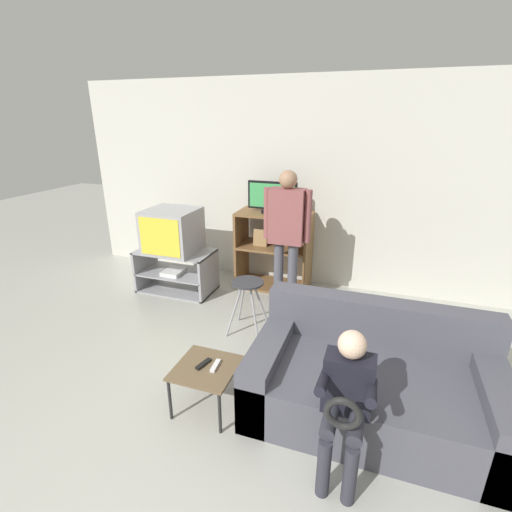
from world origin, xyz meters
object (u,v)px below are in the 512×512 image
at_px(folding_stool, 248,291).
at_px(person_seated_child, 346,396).
at_px(snack_table, 206,372).
at_px(media_shelf, 274,250).
at_px(television_main, 172,231).
at_px(tv_stand, 176,271).
at_px(person_standing_adult, 287,228).
at_px(television_flat, 272,198).
at_px(couch, 372,383).
at_px(remote_control_white, 215,366).
at_px(remote_control_black, 204,364).

bearing_deg(folding_stool, person_seated_child, -49.90).
height_order(snack_table, person_seated_child, person_seated_child).
height_order(media_shelf, person_seated_child, media_shelf).
bearing_deg(television_main, tv_stand, 65.14).
bearing_deg(person_standing_adult, television_flat, 122.80).
bearing_deg(couch, snack_table, -162.87).
bearing_deg(television_flat, tv_stand, -156.01).
height_order(television_main, remote_control_white, television_main).
bearing_deg(person_seated_child, television_main, 140.08).
bearing_deg(remote_control_black, tv_stand, 141.92).
bearing_deg(couch, television_flat, 125.64).
xyz_separation_m(television_main, person_standing_adult, (1.45, 0.01, 0.17)).
relative_size(television_flat, person_seated_child, 0.65).
relative_size(media_shelf, person_standing_adult, 0.63).
xyz_separation_m(media_shelf, television_flat, (-0.03, -0.02, 0.67)).
xyz_separation_m(media_shelf, person_standing_adult, (0.29, -0.52, 0.46)).
bearing_deg(person_standing_adult, snack_table, -94.52).
height_order(person_standing_adult, person_seated_child, person_standing_adult).
bearing_deg(couch, person_seated_child, -104.74).
xyz_separation_m(tv_stand, television_flat, (1.12, 0.50, 0.92)).
distance_m(media_shelf, person_standing_adult, 0.75).
height_order(television_main, person_standing_adult, person_standing_adult).
xyz_separation_m(television_main, television_flat, (1.13, 0.51, 0.38)).
distance_m(television_flat, person_standing_adult, 0.63).
bearing_deg(television_main, media_shelf, 24.42).
distance_m(media_shelf, person_seated_child, 2.76).
xyz_separation_m(remote_control_black, remote_control_white, (0.09, 0.01, 0.00)).
distance_m(tv_stand, remote_control_white, 2.22).
bearing_deg(person_standing_adult, tv_stand, -179.98).
height_order(television_flat, person_standing_adult, person_standing_adult).
height_order(media_shelf, folding_stool, media_shelf).
height_order(television_main, remote_control_black, television_main).
bearing_deg(couch, television_main, 150.73).
height_order(media_shelf, remote_control_black, media_shelf).
bearing_deg(media_shelf, person_seated_child, -64.43).
relative_size(media_shelf, television_flat, 1.63).
bearing_deg(television_main, person_standing_adult, 0.32).
bearing_deg(remote_control_white, television_main, 124.02).
xyz_separation_m(folding_stool, snack_table, (0.09, -1.13, -0.14)).
bearing_deg(tv_stand, television_main, -114.86).
distance_m(tv_stand, media_shelf, 1.29).
height_order(media_shelf, remote_control_white, media_shelf).
height_order(tv_stand, person_seated_child, person_seated_child).
distance_m(folding_stool, couch, 1.50).
bearing_deg(television_flat, folding_stool, -85.14).
bearing_deg(remote_control_white, media_shelf, 91.22).
bearing_deg(folding_stool, tv_stand, 152.36).
relative_size(tv_stand, remote_control_black, 6.66).
bearing_deg(person_standing_adult, couch, -53.40).
bearing_deg(remote_control_black, television_flat, 109.76).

